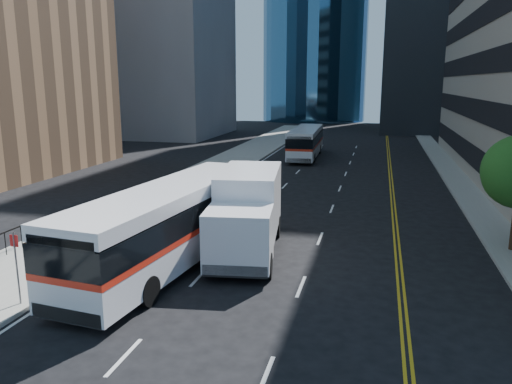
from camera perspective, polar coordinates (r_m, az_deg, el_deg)
ground at (r=17.20m, az=2.43°, el=-13.14°), size 160.00×160.00×0.00m
sidewalk_west at (r=43.06m, az=-4.65°, el=2.58°), size 5.00×90.00×0.15m
sidewalk_east at (r=41.31m, az=21.96°, el=1.29°), size 2.00×90.00×0.15m
midrise_west at (r=74.71m, az=-11.50°, el=19.96°), size 18.00×18.00×35.00m
bus_front at (r=20.80m, az=-9.69°, el=-3.44°), size 4.19×12.97×3.29m
bus_rear at (r=50.47m, az=5.73°, el=5.76°), size 2.85×11.44×2.93m
box_truck at (r=21.86m, az=-1.02°, el=-2.25°), size 3.55×7.72×3.56m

